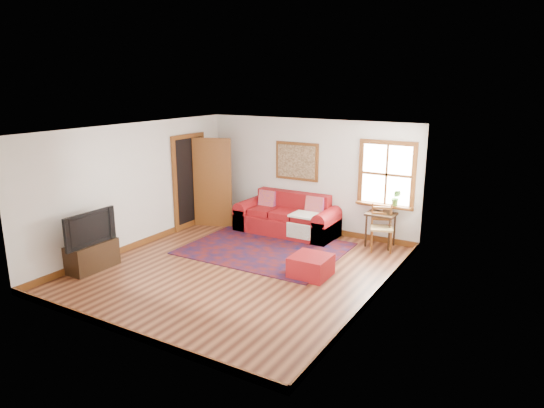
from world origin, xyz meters
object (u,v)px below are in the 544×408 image
Objects in this scene: red_ottoman at (311,266)px; side_table at (381,219)px; red_leather_sofa at (288,220)px; ladder_back_chair at (381,226)px; media_cabinet at (92,256)px.

side_table is at bearing 75.63° from red_ottoman.
red_ottoman is at bearing -52.04° from red_leather_sofa.
side_table is 0.76× the size of ladder_back_chair.
red_leather_sofa is 4.17m from media_cabinet.
media_cabinet is (-4.12, -3.65, -0.25)m from ladder_back_chair.
red_ottoman is at bearing -107.08° from ladder_back_chair.
red_leather_sofa is 2.49m from red_ottoman.
red_ottoman is (1.53, -1.96, -0.11)m from red_leather_sofa.
ladder_back_chair is 5.51m from media_cabinet.
ladder_back_chair is (2.13, -0.01, 0.20)m from red_leather_sofa.
red_leather_sofa is 2.08m from side_table.
ladder_back_chair is at bearing -67.22° from side_table.
red_leather_sofa is 2.14m from ladder_back_chair.
media_cabinet is (-4.04, -3.83, -0.32)m from side_table.
red_leather_sofa is at bearing 179.72° from ladder_back_chair.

